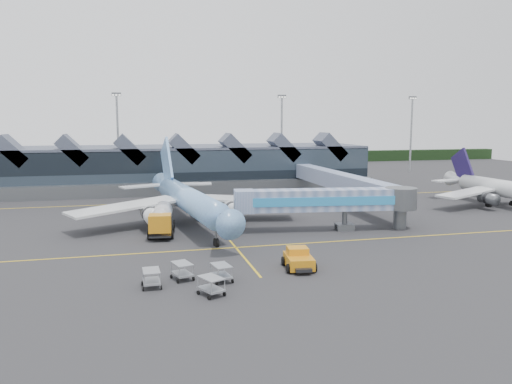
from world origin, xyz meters
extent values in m
plane|color=#2A292C|center=(0.00, 0.00, 0.00)|extent=(260.00, 260.00, 0.00)
cube|color=gold|center=(0.00, -8.00, 0.01)|extent=(120.00, 0.25, 0.01)
cube|color=gold|center=(0.00, 28.00, 0.01)|extent=(120.00, 0.25, 0.01)
cube|color=gold|center=(0.00, 10.00, 0.01)|extent=(0.25, 60.00, 0.01)
cube|color=black|center=(0.00, 110.00, 2.00)|extent=(260.00, 4.00, 4.00)
cube|color=black|center=(-5.00, 48.00, 4.50)|extent=(90.00, 20.00, 9.00)
cube|color=#4A5163|center=(-5.00, 48.00, 9.20)|extent=(90.00, 20.00, 0.60)
cube|color=#595C61|center=(-5.00, 37.00, 1.30)|extent=(90.00, 2.50, 2.60)
cube|color=#4A5163|center=(-34.00, 41.00, 9.30)|extent=(6.43, 6.00, 6.43)
cube|color=#4A5163|center=(-23.00, 41.00, 9.30)|extent=(6.43, 6.00, 6.43)
cube|color=#4A5163|center=(-12.00, 41.00, 9.30)|extent=(6.43, 6.00, 6.43)
cube|color=#4A5163|center=(-1.00, 41.00, 9.30)|extent=(6.43, 6.00, 6.43)
cube|color=#4A5163|center=(10.00, 41.00, 9.30)|extent=(6.43, 6.00, 6.43)
cube|color=#4A5163|center=(21.00, 41.00, 9.30)|extent=(6.43, 6.00, 6.43)
cube|color=#4A5163|center=(32.00, 41.00, 9.30)|extent=(6.43, 6.00, 6.43)
cylinder|color=gray|center=(-15.00, 72.00, 11.00)|extent=(0.56, 0.56, 22.00)
cube|color=#595C61|center=(-15.00, 72.00, 22.00)|extent=(2.40, 0.50, 0.90)
cylinder|color=gray|center=(30.00, 72.00, 11.00)|extent=(0.56, 0.56, 22.00)
cube|color=#595C61|center=(30.00, 72.00, 22.00)|extent=(2.40, 0.50, 0.90)
cylinder|color=gray|center=(70.00, 70.00, 11.00)|extent=(0.56, 0.56, 22.00)
cube|color=#595C61|center=(70.00, 70.00, 22.00)|extent=(2.40, 0.50, 0.90)
cylinder|color=#6489CA|center=(-3.85, 6.35, 3.74)|extent=(7.05, 28.29, 3.46)
cone|color=#6489CA|center=(-1.74, -9.96, 3.74)|extent=(4.05, 5.22, 3.46)
cube|color=black|center=(-1.66, -10.55, 4.47)|extent=(1.35, 0.50, 0.48)
cone|color=#6489CA|center=(-6.07, 23.46, 4.00)|extent=(4.26, 6.81, 3.46)
cube|color=silver|center=(-12.79, 6.37, 3.13)|extent=(16.46, 11.46, 1.14)
cube|color=silver|center=(4.78, 8.65, 3.13)|extent=(16.44, 8.03, 1.14)
cylinder|color=silver|center=(-9.45, 3.60, 2.27)|extent=(2.75, 5.05, 2.15)
cylinder|color=silver|center=(2.26, 5.12, 2.27)|extent=(2.75, 5.05, 2.15)
cube|color=#6489CA|center=(-5.86, 21.87, 7.61)|extent=(1.55, 8.85, 9.55)
cube|color=silver|center=(-10.15, 21.72, 4.00)|extent=(7.75, 5.25, 0.23)
cube|color=silver|center=(-1.69, 22.81, 4.00)|extent=(7.50, 3.62, 0.23)
cylinder|color=#595C61|center=(-2.15, -6.77, 1.00)|extent=(0.26, 0.26, 2.01)
cylinder|color=#595C61|center=(-6.93, 7.17, 1.00)|extent=(0.26, 0.26, 2.01)
cylinder|color=#595C61|center=(-1.09, 7.92, 1.00)|extent=(0.26, 0.26, 2.01)
cylinder|color=black|center=(-2.15, -6.77, 0.36)|extent=(0.57, 1.33, 1.28)
cylinder|color=silver|center=(51.63, 8.50, 3.24)|extent=(3.49, 21.06, 3.00)
cone|color=silver|center=(51.33, 21.39, 3.46)|extent=(3.11, 4.87, 3.00)
cube|color=silver|center=(44.59, 9.30, 2.71)|extent=(13.06, 7.81, 1.00)
cylinder|color=#595C61|center=(46.99, 6.89, 1.96)|extent=(1.94, 3.64, 1.86)
cube|color=#231848|center=(51.35, 20.19, 6.23)|extent=(0.61, 6.75, 7.31)
cube|color=silver|center=(47.97, 20.41, 3.46)|extent=(6.07, 3.54, 0.25)
cube|color=silver|center=(54.73, 20.57, 3.46)|extent=(6.04, 3.30, 0.25)
cylinder|color=#595C61|center=(49.06, 9.34, 0.87)|extent=(0.28, 0.28, 1.74)
cube|color=#657CA9|center=(13.64, -1.68, 4.30)|extent=(20.16, 5.52, 2.89)
cube|color=#298DCD|center=(13.45, -3.22, 4.30)|extent=(19.79, 2.67, 1.20)
cube|color=#657CA9|center=(2.77, -0.28, 4.30)|extent=(2.98, 3.50, 2.99)
cylinder|color=#595C61|center=(16.61, -2.07, 2.15)|extent=(0.70, 0.70, 4.30)
cube|color=#595C61|center=(16.61, -2.07, 0.45)|extent=(2.63, 2.28, 0.90)
cylinder|color=black|center=(15.62, -1.94, 0.35)|extent=(0.51, 0.94, 0.90)
cylinder|color=black|center=(17.60, -2.19, 0.35)|extent=(0.51, 0.94, 0.90)
cylinder|color=#595C61|center=(24.52, -3.09, 4.30)|extent=(4.39, 4.39, 2.99)
cylinder|color=#595C61|center=(24.52, -3.09, 2.15)|extent=(1.79, 1.79, 4.30)
cube|color=black|center=(-8.07, 1.76, 0.86)|extent=(3.86, 10.54, 0.57)
cube|color=orange|center=(-8.49, -2.11, 2.06)|extent=(3.01, 2.80, 2.52)
cube|color=black|center=(-8.60, -3.02, 2.63)|extent=(2.52, 0.45, 1.14)
cylinder|color=silver|center=(-7.92, 3.12, 2.40)|extent=(3.35, 6.88, 2.63)
sphere|color=silver|center=(-7.55, 6.42, 2.40)|extent=(2.52, 2.52, 2.52)
sphere|color=silver|center=(-8.28, -0.17, 2.40)|extent=(2.52, 2.52, 2.52)
cylinder|color=black|center=(-9.87, -1.49, 0.57)|extent=(0.52, 1.18, 1.14)
cylinder|color=black|center=(-7.02, -1.81, 0.57)|extent=(0.52, 1.18, 1.14)
cylinder|color=black|center=(-9.43, 2.48, 0.57)|extent=(0.52, 1.18, 1.14)
cylinder|color=black|center=(-6.58, 2.17, 0.57)|extent=(0.52, 1.18, 1.14)
cylinder|color=black|center=(-9.11, 5.33, 0.57)|extent=(0.52, 1.18, 1.14)
cylinder|color=black|center=(-6.27, 5.01, 0.57)|extent=(0.52, 1.18, 1.14)
cube|color=orange|center=(4.49, -17.99, 0.80)|extent=(3.00, 4.40, 1.15)
cube|color=orange|center=(4.57, -17.30, 1.66)|extent=(2.27, 2.07, 0.80)
cube|color=black|center=(4.23, -20.15, 0.52)|extent=(1.70, 1.10, 0.34)
cylinder|color=black|center=(3.02, -19.19, 0.46)|extent=(0.45, 0.95, 0.92)
cylinder|color=black|center=(5.64, -19.51, 0.46)|extent=(0.45, 0.95, 0.92)
cylinder|color=black|center=(3.35, -16.46, 0.46)|extent=(0.45, 0.95, 0.92)
cylinder|color=black|center=(5.97, -16.78, 0.46)|extent=(0.45, 0.95, 0.92)
cube|color=#9C9FA4|center=(-7.40, -18.70, 0.58)|extent=(2.06, 2.64, 0.16)
cube|color=#9C9FA4|center=(-7.40, -18.70, 1.58)|extent=(2.06, 2.64, 0.08)
cylinder|color=black|center=(-6.87, -17.67, 0.19)|extent=(0.23, 0.40, 0.38)
cube|color=#9C9FA4|center=(-3.90, -20.21, 0.58)|extent=(1.87, 2.55, 0.16)
cube|color=#9C9FA4|center=(-3.90, -20.21, 1.58)|extent=(1.87, 2.55, 0.08)
cylinder|color=black|center=(-3.28, -19.23, 0.19)|extent=(0.19, 0.40, 0.38)
cube|color=#9C9FA4|center=(-10.32, -20.31, 0.58)|extent=(1.55, 2.37, 0.16)
cube|color=#9C9FA4|center=(-10.32, -20.31, 1.58)|extent=(1.55, 2.37, 0.08)
cylinder|color=black|center=(-9.55, -19.44, 0.19)|extent=(0.14, 0.38, 0.38)
cube|color=#9C9FA4|center=(-5.41, -23.70, 0.58)|extent=(2.31, 2.73, 0.16)
cube|color=#9C9FA4|center=(-5.41, -23.70, 1.58)|extent=(2.31, 2.73, 0.08)
cylinder|color=black|center=(-5.04, -22.60, 0.19)|extent=(0.27, 0.40, 0.38)
camera|label=1|loc=(-11.68, -64.75, 14.83)|focal=35.00mm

